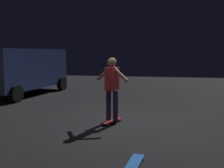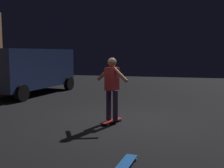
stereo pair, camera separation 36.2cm
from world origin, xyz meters
name	(u,v)px [view 2 (the right image)]	position (x,y,z in m)	size (l,w,h in m)	color
ground_plane	(122,122)	(0.00, 0.00, 0.00)	(28.00, 28.00, 0.00)	black
parked_van	(30,68)	(3.99, 5.13, 1.16)	(4.81, 2.73, 2.03)	navy
skateboard_ridden	(112,121)	(-0.14, 0.25, 0.06)	(0.80, 0.48, 0.07)	#AD1E23
skateboard_spare	(126,164)	(-2.80, -0.65, 0.06)	(0.80, 0.28, 0.07)	#1959B2
skater	(112,85)	(-0.14, 0.25, 1.04)	(0.45, 0.94, 1.67)	#382D4C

